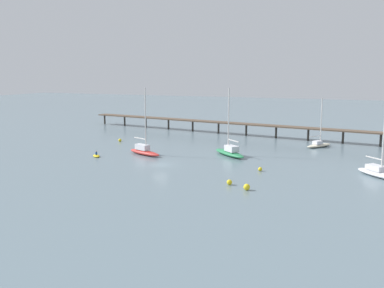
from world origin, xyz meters
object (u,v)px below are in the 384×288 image
object	(u,v)px
mooring_buoy_inner	(260,169)
mooring_buoy_far	(229,182)
dinghy_yellow	(96,156)
mooring_buoy_outer	(120,140)
pier	(300,124)
sailboat_green	(230,151)
sailboat_red	(144,150)
sailboat_white	(379,172)
mooring_buoy_near	(247,187)
sailboat_cream	(319,144)

from	to	relation	value
mooring_buoy_inner	mooring_buoy_far	xyz separation A→B (m)	(-1.83, -10.35, 0.06)
dinghy_yellow	mooring_buoy_outer	size ratio (longest dim) A/B	3.59
pier	sailboat_green	bearing A→B (deg)	-109.56
mooring_buoy_inner	dinghy_yellow	bearing A→B (deg)	-179.90
sailboat_green	dinghy_yellow	world-z (taller)	sailboat_green
dinghy_yellow	mooring_buoy_far	size ratio (longest dim) A/B	3.34
pier	sailboat_red	size ratio (longest dim) A/B	6.82
sailboat_white	mooring_buoy_near	world-z (taller)	sailboat_white
mooring_buoy_near	dinghy_yellow	bearing A→B (deg)	159.75
mooring_buoy_inner	mooring_buoy_far	size ratio (longest dim) A/B	0.86
sailboat_green	mooring_buoy_inner	distance (m)	13.71
sailboat_cream	sailboat_green	size ratio (longest dim) A/B	0.81
sailboat_cream	mooring_buoy_outer	bearing A→B (deg)	-166.55
dinghy_yellow	mooring_buoy_inner	size ratio (longest dim) A/B	3.90
mooring_buoy_inner	sailboat_cream	bearing A→B (deg)	78.12
mooring_buoy_far	mooring_buoy_inner	bearing A→B (deg)	79.96
pier	sailboat_cream	bearing A→B (deg)	-57.76
pier	mooring_buoy_far	xyz separation A→B (m)	(-2.21, -46.33, -3.38)
sailboat_cream	mooring_buoy_near	xyz separation A→B (m)	(-4.54, -39.57, -0.20)
sailboat_white	sailboat_cream	distance (m)	26.88
pier	sailboat_red	xyz separation A→B (m)	(-24.61, -30.73, -2.90)
sailboat_white	mooring_buoy_far	size ratio (longest dim) A/B	14.19
sailboat_red	mooring_buoy_inner	size ratio (longest dim) A/B	19.48
mooring_buoy_far	mooring_buoy_outer	bearing A→B (deg)	142.07
sailboat_green	mooring_buoy_far	world-z (taller)	sailboat_green
sailboat_red	mooring_buoy_inner	world-z (taller)	sailboat_red
sailboat_red	mooring_buoy_near	xyz separation A→B (m)	(25.46, -17.39, -0.43)
sailboat_green	sailboat_red	size ratio (longest dim) A/B	0.99
mooring_buoy_inner	mooring_buoy_outer	size ratio (longest dim) A/B	0.92
sailboat_green	mooring_buoy_near	world-z (taller)	sailboat_green
sailboat_green	mooring_buoy_outer	size ratio (longest dim) A/B	17.83
dinghy_yellow	mooring_buoy_near	size ratio (longest dim) A/B	2.91
pier	mooring_buoy_inner	xyz separation A→B (m)	(-0.37, -35.97, -3.44)
pier	sailboat_green	size ratio (longest dim) A/B	6.86
pier	dinghy_yellow	world-z (taller)	pier
mooring_buoy_far	sailboat_cream	bearing A→B (deg)	78.62
sailboat_cream	mooring_buoy_outer	xyz separation A→B (m)	(-42.90, -10.26, -0.28)
sailboat_red	dinghy_yellow	bearing A→B (deg)	-144.17
pier	dinghy_yellow	size ratio (longest dim) A/B	34.03
mooring_buoy_far	mooring_buoy_outer	distance (m)	44.76
sailboat_cream	sailboat_red	bearing A→B (deg)	-143.52
sailboat_red	sailboat_green	bearing A→B (deg)	19.11
pier	mooring_buoy_inner	bearing A→B (deg)	-90.59
dinghy_yellow	sailboat_red	bearing A→B (deg)	35.83
sailboat_red	mooring_buoy_near	size ratio (longest dim) A/B	14.51
sailboat_red	sailboat_white	bearing A→B (deg)	-2.65
sailboat_green	mooring_buoy_inner	bearing A→B (deg)	-50.99
mooring_buoy_inner	mooring_buoy_far	world-z (taller)	mooring_buoy_far
sailboat_green	sailboat_red	world-z (taller)	sailboat_red
sailboat_red	mooring_buoy_far	world-z (taller)	sailboat_red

